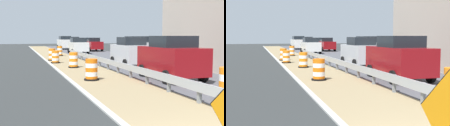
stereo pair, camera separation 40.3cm
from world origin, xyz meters
TOP-DOWN VIEW (x-y plane):
  - traffic_barrel_close at (-0.25, 9.65)m, footprint 0.74×0.74m
  - traffic_barrel_mid at (-0.03, 15.66)m, footprint 0.73×0.73m
  - traffic_barrel_far at (-0.79, 19.50)m, footprint 0.72×0.72m
  - traffic_barrel_farther at (-0.77, 22.12)m, footprint 0.74×0.74m
  - traffic_barrel_farthest at (0.75, 28.08)m, footprint 0.68×0.68m
  - car_lead_near_lane at (3.53, 31.82)m, footprint 2.11×4.27m
  - car_trailing_near_lane at (7.24, 54.15)m, footprint 2.03×4.50m
  - car_lead_far_lane at (3.84, 44.48)m, footprint 2.14×4.82m
  - car_mid_far_lane at (7.17, 21.61)m, footprint 2.14×4.29m
  - car_trailing_far_lane at (3.66, 8.79)m, footprint 2.16×4.20m
  - car_distant_a at (6.85, 37.36)m, footprint 2.08×4.64m
  - car_distant_b at (4.04, 15.35)m, footprint 1.95×4.10m

SIDE VIEW (x-z plane):
  - traffic_barrel_far at x=-0.79m, z-range -0.05..0.95m
  - traffic_barrel_close at x=-0.25m, z-range -0.05..1.01m
  - traffic_barrel_mid at x=-0.03m, z-range -0.05..1.01m
  - traffic_barrel_farther at x=-0.77m, z-range -0.05..1.02m
  - traffic_barrel_farthest at x=0.75m, z-range -0.05..1.02m
  - car_distant_a at x=6.85m, z-range 0.00..1.94m
  - car_lead_near_lane at x=3.53m, z-range 0.00..1.98m
  - car_trailing_near_lane at x=7.24m, z-range 0.00..2.01m
  - car_distant_b at x=4.04m, z-range 0.00..2.10m
  - car_mid_far_lane at x=7.17m, z-range 0.00..2.15m
  - car_lead_far_lane at x=3.84m, z-range 0.00..2.16m
  - car_trailing_far_lane at x=3.66m, z-range 0.00..2.19m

